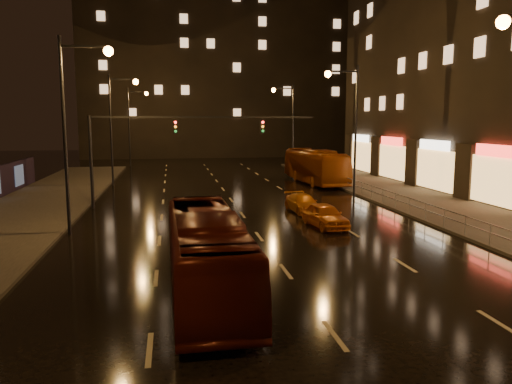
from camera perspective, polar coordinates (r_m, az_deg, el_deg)
ground at (r=35.24m, az=-2.47°, el=-1.42°), size 140.00×140.00×0.00m
sidewalk_left at (r=31.41m, az=-26.49°, el=-3.33°), size 7.00×70.00×0.15m
sidewalk_right at (r=34.93m, az=21.21°, el=-1.94°), size 7.00×70.00×0.15m
building_distant at (r=87.72m, az=-4.28°, el=16.10°), size 44.00×16.00×36.00m
traffic_signal at (r=34.50m, az=-10.93°, el=6.14°), size 15.31×0.32×6.20m
railing_right at (r=35.92m, az=14.30°, el=-0.04°), size 0.05×56.00×1.00m
bus_red at (r=17.11m, az=-5.68°, el=-6.99°), size 2.51×10.14×2.81m
bus_curb at (r=47.28m, az=6.77°, el=2.92°), size 3.29×11.54×3.18m
taxi_near at (r=27.91m, az=7.89°, el=-2.66°), size 2.01×4.04×1.32m
taxi_far at (r=32.35m, az=5.39°, el=-1.29°), size 1.90×4.04×1.14m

